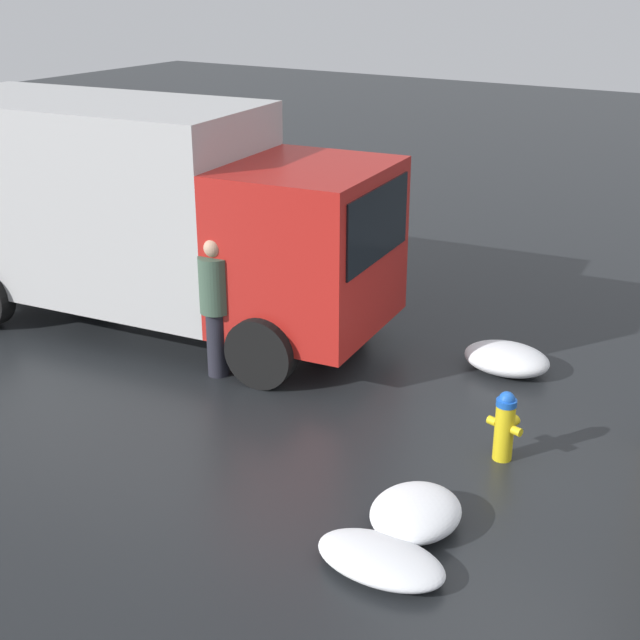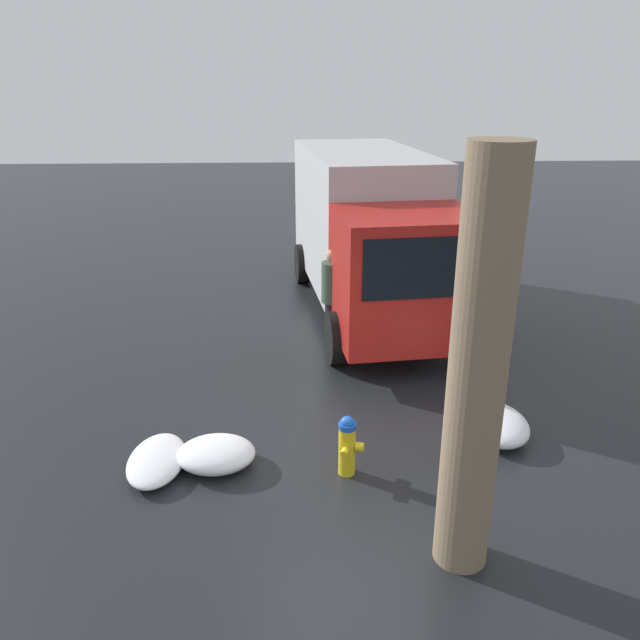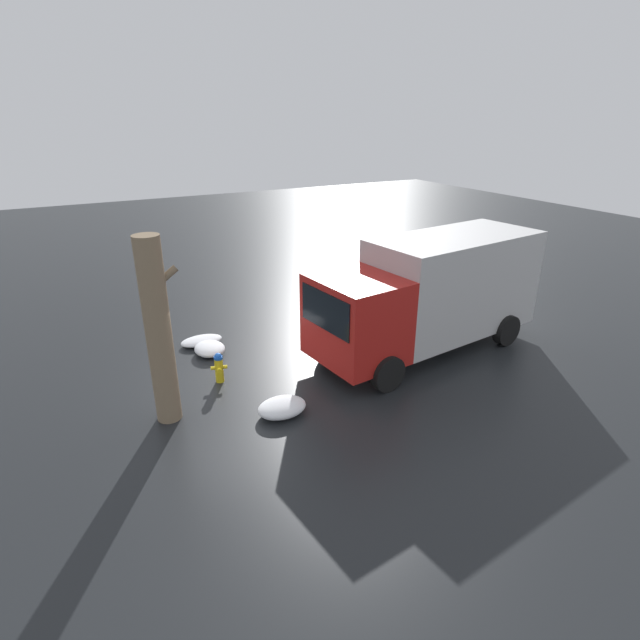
{
  "view_description": "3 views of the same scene",
  "coord_description": "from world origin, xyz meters",
  "views": [
    {
      "loc": [
        -2.71,
        7.99,
        4.89
      ],
      "look_at": [
        2.73,
        -0.74,
        0.75
      ],
      "focal_mm": 50.0,
      "sensor_mm": 36.0,
      "label": 1
    },
    {
      "loc": [
        -6.41,
        0.61,
        4.52
      ],
      "look_at": [
        2.56,
        0.21,
        1.02
      ],
      "focal_mm": 35.0,
      "sensor_mm": 36.0,
      "label": 2
    },
    {
      "loc": [
        -2.99,
        -10.78,
        6.22
      ],
      "look_at": [
        2.51,
        -0.62,
        1.39
      ],
      "focal_mm": 28.0,
      "sensor_mm": 36.0,
      "label": 3
    }
  ],
  "objects": [
    {
      "name": "ground_plane",
      "position": [
        0.0,
        0.0,
        0.0
      ],
      "size": [
        60.0,
        60.0,
        0.0
      ],
      "primitive_type": "plane",
      "color": "black"
    },
    {
      "name": "snow_pile_curbside",
      "position": [
        0.2,
        2.34,
        0.11
      ],
      "size": [
        1.19,
        0.7,
        0.23
      ],
      "color": "white",
      "rests_on": "ground_plane"
    },
    {
      "name": "fire_hydrant",
      "position": [
        -0.0,
        -0.0,
        0.4
      ],
      "size": [
        0.42,
        0.32,
        0.78
      ],
      "rotation": [
        0.0,
        0.0,
        4.45
      ],
      "color": "yellow",
      "rests_on": "ground_plane"
    },
    {
      "name": "snow_pile_by_tree",
      "position": [
        0.76,
        -2.08,
        0.18
      ],
      "size": [
        1.11,
        0.83,
        0.36
      ],
      "color": "white",
      "rests_on": "ground_plane"
    },
    {
      "name": "pedestrian",
      "position": [
        3.84,
        -0.06,
        0.98
      ],
      "size": [
        0.39,
        0.39,
        1.8
      ],
      "rotation": [
        0.0,
        0.0,
        2.91
      ],
      "color": "#23232D",
      "rests_on": "ground_plane"
    },
    {
      "name": "tree_trunk",
      "position": [
        -1.47,
        -1.02,
        2.05
      ],
      "size": [
        0.81,
        0.53,
        4.07
      ],
      "color": "#7F6B51",
      "rests_on": "ground_plane"
    },
    {
      "name": "snow_pile_by_hydrant",
      "position": [
        0.23,
        1.61,
        0.16
      ],
      "size": [
        0.82,
        0.97,
        0.33
      ],
      "color": "white",
      "rests_on": "ground_plane"
    },
    {
      "name": "delivery_truck",
      "position": [
        5.79,
        -0.93,
        1.7
      ],
      "size": [
        7.0,
        3.09,
        3.14
      ],
      "rotation": [
        0.0,
        0.0,
        1.68
      ],
      "color": "red",
      "rests_on": "ground_plane"
    }
  ]
}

